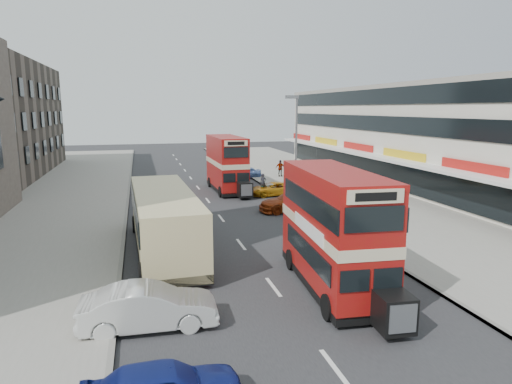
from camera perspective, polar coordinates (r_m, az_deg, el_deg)
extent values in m
plane|color=#28282B|center=(16.94, 4.23, -14.48)|extent=(160.00, 160.00, 0.00)
cube|color=#28282B|center=(35.59, -6.15, -1.08)|extent=(12.00, 90.00, 0.01)
cube|color=gray|center=(39.12, 11.50, -0.07)|extent=(12.00, 90.00, 0.15)
cube|color=gray|center=(35.91, -25.46, -1.84)|extent=(12.00, 90.00, 0.15)
cube|color=gray|center=(35.24, -16.01, -1.43)|extent=(0.20, 90.00, 0.16)
cube|color=gray|center=(36.94, 3.24, -0.49)|extent=(0.20, 90.00, 0.16)
cube|color=beige|center=(44.33, 19.97, 6.51)|extent=(8.00, 46.00, 9.00)
cube|color=black|center=(42.46, 15.20, 2.69)|extent=(0.10, 44.00, 2.40)
cube|color=gray|center=(44.29, 20.35, 12.45)|extent=(8.20, 46.20, 0.40)
cube|color=white|center=(41.89, 14.28, 4.56)|extent=(1.80, 44.00, 0.20)
cylinder|color=slate|center=(34.66, 5.11, 5.31)|extent=(0.16, 0.16, 8.00)
cube|color=slate|center=(34.39, 4.58, 11.95)|extent=(1.00, 0.20, 0.25)
cube|color=black|center=(18.83, 9.53, -10.89)|extent=(2.84, 7.45, 0.32)
cube|color=maroon|center=(18.46, 9.63, -7.72)|extent=(2.82, 7.45, 2.01)
cube|color=beige|center=(18.14, 9.75, -4.30)|extent=(2.86, 7.49, 0.41)
cube|color=maroon|center=(17.89, 9.86, -0.91)|extent=(2.82, 7.45, 1.92)
cube|color=maroon|center=(17.72, 9.96, 2.36)|extent=(2.84, 7.47, 0.23)
cube|color=black|center=(15.32, 17.14, -14.38)|extent=(1.17, 1.17, 1.19)
cube|color=black|center=(39.58, -3.73, 0.61)|extent=(2.46, 7.33, 0.32)
cube|color=maroon|center=(39.40, -3.75, 2.17)|extent=(2.44, 7.33, 2.00)
cube|color=beige|center=(39.25, -3.77, 3.81)|extent=(2.48, 7.37, 0.41)
cube|color=maroon|center=(39.14, -3.79, 5.40)|extent=(2.44, 7.33, 1.91)
cube|color=maroon|center=(39.06, -3.81, 6.90)|extent=(2.46, 7.35, 0.23)
cube|color=black|center=(35.60, -1.42, 0.32)|extent=(1.11, 1.12, 1.18)
cube|color=black|center=(23.27, -11.46, -6.44)|extent=(3.21, 11.07, 0.44)
cube|color=#D3C388|center=(22.93, -11.58, -3.42)|extent=(3.19, 11.07, 2.85)
imported|color=silver|center=(15.62, -13.45, -14.04)|extent=(4.52, 1.72, 1.47)
imported|color=#98330F|center=(31.74, 4.77, -1.17)|extent=(5.06, 2.31, 1.43)
imported|color=orange|center=(37.31, 2.18, 0.38)|extent=(4.12, 2.17, 1.11)
imported|color=#5F80BE|center=(46.59, -1.51, 2.48)|extent=(3.60, 1.67, 1.19)
imported|color=gray|center=(30.93, 12.28, -1.01)|extent=(0.81, 0.70, 1.85)
imported|color=gray|center=(46.99, 3.08, 3.04)|extent=(1.00, 0.42, 1.70)
imported|color=gray|center=(37.10, 0.90, 0.19)|extent=(0.76, 1.83, 0.94)
imported|color=#202129|center=(36.99, 0.91, 1.18)|extent=(0.58, 0.41, 1.53)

